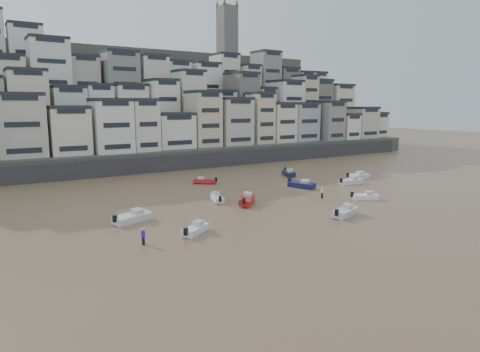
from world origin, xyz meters
TOP-DOWN VIEW (x-y plane):
  - ground at (0.00, 0.00)m, footprint 400.00×400.00m
  - harbor_wall at (10.00, 65.00)m, footprint 140.00×3.00m
  - hillside at (14.73, 104.84)m, footprint 141.04×66.00m
  - boat_a at (10.12, 16.37)m, footprint 5.53×3.34m
  - boat_b at (20.01, 21.69)m, footprint 4.35×3.50m
  - boat_c at (3.25, 28.88)m, footprint 5.04×5.21m
  - boat_d at (27.93, 31.95)m, footprint 5.02×1.91m
  - boat_e at (17.96, 33.95)m, footprint 3.12×5.67m
  - boat_f at (0.54, 32.90)m, footprint 2.80×4.84m
  - boat_g at (33.07, 35.02)m, footprint 5.32×2.31m
  - boat_h at (5.80, 46.68)m, footprint 4.42×3.93m
  - boat_i at (24.16, 45.07)m, footprint 3.56×5.51m
  - boat_j at (-9.50, 20.08)m, footprint 4.57×3.77m
  - boat_k at (-13.90, 28.34)m, footprint 5.74×3.61m
  - person_blue at (-15.79, 19.45)m, footprint 0.44×0.44m
  - person_pink at (15.26, 26.04)m, footprint 0.44×0.44m

SIDE VIEW (x-z plane):
  - ground at x=0.00m, z-range 0.00..0.00m
  - boat_b at x=20.01m, z-range 0.00..1.17m
  - boat_h at x=5.80m, z-range 0.00..1.22m
  - boat_j at x=-9.50m, z-range 0.00..1.23m
  - boat_f at x=0.54m, z-range 0.00..1.26m
  - boat_d at x=27.93m, z-range 0.00..1.35m
  - boat_g at x=33.07m, z-range 0.00..1.40m
  - boat_i at x=24.16m, z-range 0.00..1.43m
  - boat_a at x=10.12m, z-range 0.00..1.43m
  - boat_e at x=17.96m, z-range 0.00..1.47m
  - boat_c at x=3.25m, z-range 0.00..1.49m
  - boat_k at x=-13.90m, z-range 0.00..1.49m
  - person_blue at x=-15.79m, z-range 0.00..1.74m
  - person_pink at x=15.26m, z-range 0.00..1.74m
  - harbor_wall at x=10.00m, z-range 0.00..3.50m
  - hillside at x=14.73m, z-range -11.99..38.01m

